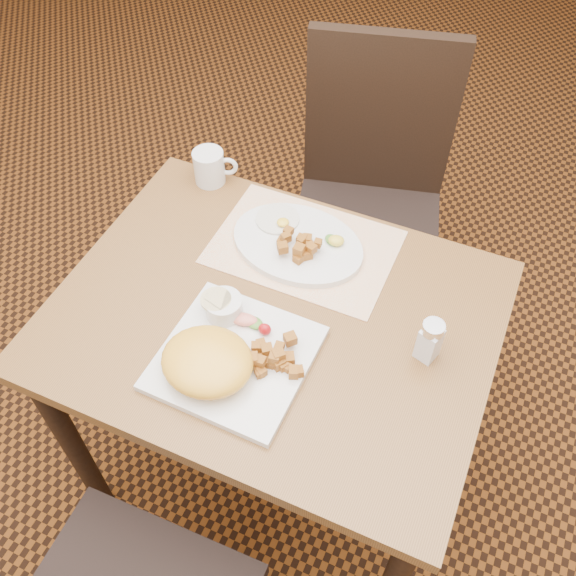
% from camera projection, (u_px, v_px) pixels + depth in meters
% --- Properties ---
extents(ground, '(8.00, 8.00, 0.00)m').
position_uv_depth(ground, '(278.00, 465.00, 1.90)').
color(ground, black).
rests_on(ground, ground).
extents(table, '(0.90, 0.70, 0.75)m').
position_uv_depth(table, '(274.00, 343.00, 1.41)').
color(table, brown).
rests_on(table, ground).
extents(chair_far, '(0.51, 0.52, 0.97)m').
position_uv_depth(chair_far, '(370.00, 191.00, 1.87)').
color(chair_far, black).
rests_on(chair_far, ground).
extents(placemat, '(0.40, 0.28, 0.00)m').
position_uv_depth(placemat, '(304.00, 247.00, 1.44)').
color(placemat, white).
rests_on(placemat, table).
extents(plate_square, '(0.29, 0.29, 0.02)m').
position_uv_depth(plate_square, '(235.00, 358.00, 1.24)').
color(plate_square, silver).
rests_on(plate_square, table).
extents(plate_oval, '(0.33, 0.26, 0.02)m').
position_uv_depth(plate_oval, '(298.00, 244.00, 1.43)').
color(plate_oval, silver).
rests_on(plate_oval, placemat).
extents(hollandaise_mound, '(0.18, 0.16, 0.07)m').
position_uv_depth(hollandaise_mound, '(207.00, 361.00, 1.19)').
color(hollandaise_mound, yellow).
rests_on(hollandaise_mound, plate_square).
extents(ramekin, '(0.08, 0.08, 0.04)m').
position_uv_depth(ramekin, '(223.00, 306.00, 1.29)').
color(ramekin, silver).
rests_on(ramekin, plate_square).
extents(garnish_sq, '(0.10, 0.04, 0.03)m').
position_uv_depth(garnish_sq, '(251.00, 322.00, 1.28)').
color(garnish_sq, '#387223').
rests_on(garnish_sq, plate_square).
extents(fried_egg, '(0.10, 0.10, 0.02)m').
position_uv_depth(fried_egg, '(278.00, 219.00, 1.46)').
color(fried_egg, white).
rests_on(fried_egg, plate_oval).
extents(garnish_ov, '(0.05, 0.04, 0.02)m').
position_uv_depth(garnish_ov, '(335.00, 240.00, 1.42)').
color(garnish_ov, '#387223').
rests_on(garnish_ov, plate_oval).
extents(salt_shaker, '(0.05, 0.05, 0.10)m').
position_uv_depth(salt_shaker, '(430.00, 340.00, 1.22)').
color(salt_shaker, white).
rests_on(salt_shaker, table).
extents(coffee_mug, '(0.10, 0.08, 0.08)m').
position_uv_depth(coffee_mug, '(210.00, 167.00, 1.55)').
color(coffee_mug, silver).
rests_on(coffee_mug, table).
extents(home_fries_sq, '(0.12, 0.11, 0.04)m').
position_uv_depth(home_fries_sq, '(275.00, 359.00, 1.21)').
color(home_fries_sq, '#A9631B').
rests_on(home_fries_sq, plate_square).
extents(home_fries_ov, '(0.10, 0.09, 0.04)m').
position_uv_depth(home_fries_ov, '(299.00, 245.00, 1.39)').
color(home_fries_ov, '#A9631B').
rests_on(home_fries_ov, plate_oval).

